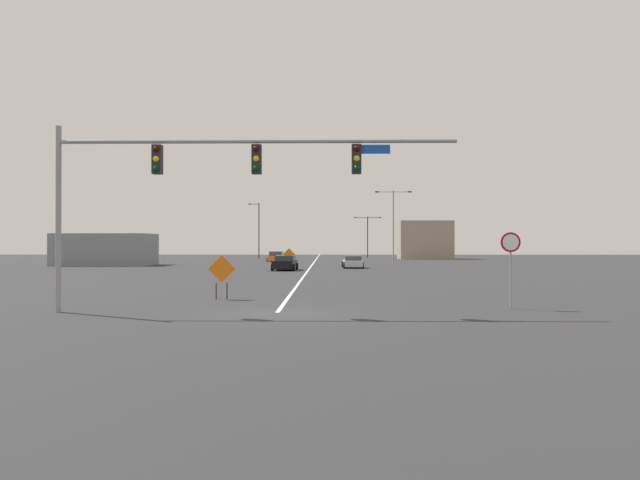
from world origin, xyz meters
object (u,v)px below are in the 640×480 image
(construction_sign_median_near, at_px, (222,271))
(construction_sign_right_lane, at_px, (289,256))
(traffic_signal_assembly, at_px, (204,170))
(street_lamp_far_left, at_px, (393,221))
(car_orange_passing, at_px, (276,257))
(stop_sign, at_px, (511,255))
(car_silver_distant, at_px, (353,262))
(car_black_approaching, at_px, (285,263))
(street_lamp_far_right, at_px, (258,228))
(street_lamp_mid_left, at_px, (368,232))

(construction_sign_median_near, distance_m, construction_sign_right_lane, 32.10)
(traffic_signal_assembly, bearing_deg, street_lamp_far_left, 75.29)
(construction_sign_median_near, relative_size, car_orange_passing, 0.43)
(stop_sign, bearing_deg, car_silver_distant, 97.17)
(traffic_signal_assembly, xyz_separation_m, construction_sign_right_lane, (0.52, 36.96, -3.90))
(car_orange_passing, height_order, car_black_approaching, car_black_approaching)
(street_lamp_far_right, bearing_deg, car_silver_distant, -68.26)
(street_lamp_far_right, distance_m, street_lamp_mid_left, 19.18)
(street_lamp_far_left, bearing_deg, construction_sign_median_near, -106.72)
(street_lamp_far_left, xyz_separation_m, construction_sign_right_lane, (-11.59, -9.14, -3.93))
(car_black_approaching, bearing_deg, construction_sign_right_lane, 89.73)
(street_lamp_far_left, relative_size, construction_sign_right_lane, 4.36)
(stop_sign, xyz_separation_m, car_silver_distant, (-4.48, 35.59, -1.47))
(street_lamp_far_left, relative_size, car_black_approaching, 2.12)
(traffic_signal_assembly, xyz_separation_m, stop_sign, (11.42, 1.40, -3.07))
(street_lamp_far_right, xyz_separation_m, car_silver_distant, (13.80, -34.61, -4.35))
(street_lamp_far_left, distance_m, car_orange_passing, 19.41)
(traffic_signal_assembly, height_order, street_lamp_mid_left, street_lamp_mid_left)
(street_lamp_far_right, xyz_separation_m, car_orange_passing, (4.19, -13.74, -4.28))
(traffic_signal_assembly, distance_m, car_orange_passing, 58.09)
(construction_sign_median_near, xyz_separation_m, car_black_approaching, (0.78, 26.99, -0.60))
(traffic_signal_assembly, relative_size, street_lamp_far_left, 1.67)
(construction_sign_right_lane, xyz_separation_m, car_black_approaching, (-0.02, -5.11, -0.57))
(street_lamp_far_left, bearing_deg, car_orange_passing, 141.50)
(car_black_approaching, bearing_deg, street_lamp_far_right, 100.49)
(car_silver_distant, xyz_separation_m, car_black_approaching, (-6.44, -5.14, 0.07))
(street_lamp_far_right, height_order, car_silver_distant, street_lamp_far_right)
(stop_sign, xyz_separation_m, street_lamp_mid_left, (-0.11, 76.31, 2.30))
(traffic_signal_assembly, height_order, street_lamp_far_right, street_lamp_far_right)
(construction_sign_right_lane, bearing_deg, car_black_approaching, -90.27)
(stop_sign, xyz_separation_m, car_orange_passing, (-14.08, 56.46, -1.41))
(traffic_signal_assembly, height_order, construction_sign_median_near, traffic_signal_assembly)
(street_lamp_far_right, relative_size, construction_sign_right_lane, 4.53)
(construction_sign_median_near, relative_size, car_black_approaching, 0.48)
(street_lamp_far_right, bearing_deg, car_orange_passing, -73.03)
(traffic_signal_assembly, relative_size, car_silver_distant, 3.34)
(construction_sign_right_lane, bearing_deg, construction_sign_median_near, -91.44)
(street_lamp_far_left, xyz_separation_m, car_black_approaching, (-11.61, -14.25, -4.50))
(street_lamp_far_right, bearing_deg, stop_sign, -75.41)
(traffic_signal_assembly, relative_size, car_orange_passing, 3.19)
(traffic_signal_assembly, relative_size, car_black_approaching, 3.54)
(car_black_approaching, bearing_deg, street_lamp_far_left, 50.83)
(street_lamp_far_left, height_order, car_silver_distant, street_lamp_far_left)
(stop_sign, relative_size, car_black_approaching, 0.71)
(street_lamp_far_left, bearing_deg, traffic_signal_assembly, -104.71)
(stop_sign, height_order, car_orange_passing, stop_sign)
(car_orange_passing, xyz_separation_m, car_black_approaching, (3.16, -26.00, 0.01))
(street_lamp_far_right, relative_size, car_orange_passing, 1.99)
(traffic_signal_assembly, height_order, street_lamp_far_left, street_lamp_far_left)
(street_lamp_far_left, bearing_deg, car_black_approaching, -129.17)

